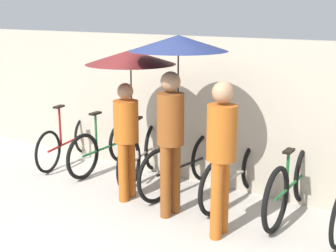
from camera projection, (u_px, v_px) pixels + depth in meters
ground_plane at (104, 238)px, 5.12m from camera, size 30.00×30.00×0.00m
back_wall at (202, 111)px, 6.60m from camera, size 12.47×0.12×2.08m
parked_bicycle_0 at (68, 141)px, 7.61m from camera, size 0.56×1.71×0.97m
parked_bicycle_1 at (104, 147)px, 7.23m from camera, size 0.44×1.65×1.01m
parked_bicycle_2 at (143, 153)px, 6.83m from camera, size 0.57×1.67×1.09m
parked_bicycle_3 at (184, 164)px, 6.38m from camera, size 0.44×1.79×1.00m
parked_bicycle_4 at (236, 174)px, 6.04m from camera, size 0.44×1.76×1.05m
parked_bicycle_5 at (292, 184)px, 5.61m from camera, size 0.44×1.82×1.05m
pedestrian_leading at (129, 78)px, 5.89m from camera, size 1.15×1.15×1.94m
pedestrian_center at (176, 71)px, 5.36m from camera, size 1.15×1.15×2.15m
pedestrian_trailing at (221, 148)px, 4.95m from camera, size 0.32×0.32×1.72m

